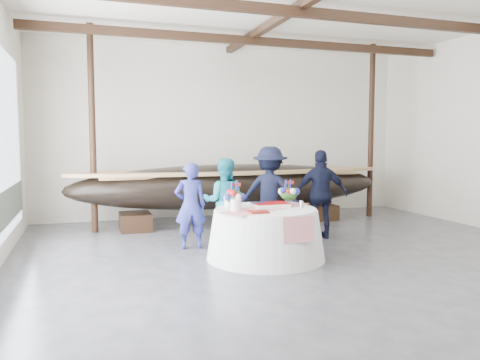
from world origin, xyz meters
name	(u,v)px	position (x,y,z in m)	size (l,w,h in m)	color
floor	(343,274)	(0.00, 0.00, 0.00)	(10.00, 12.00, 0.01)	#3D3D42
wall_back	(228,132)	(0.00, 6.00, 2.25)	(10.00, 0.02, 4.50)	silver
pavilion_structure	(322,17)	(0.00, 0.79, 4.00)	(9.80, 11.76, 4.50)	black
longboat_display	(233,186)	(-0.31, 4.55, 0.93)	(7.74, 1.55, 1.45)	black
banquet_table	(266,233)	(-0.76, 1.27, 0.43)	(2.03, 2.03, 0.87)	white
tabletop_items	(261,199)	(-0.80, 1.40, 1.02)	(1.90, 1.41, 0.40)	red
guest_woman_blue	(190,206)	(-1.82, 2.40, 0.81)	(0.59, 0.39, 1.62)	navy
guest_woman_teal	(224,201)	(-1.13, 2.55, 0.84)	(0.82, 0.64, 1.68)	#229EB4
guest_man_left	(270,193)	(-0.09, 2.74, 0.95)	(1.23, 0.71, 1.90)	black
guest_man_right	(321,194)	(0.94, 2.46, 0.91)	(1.07, 0.45, 1.83)	black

